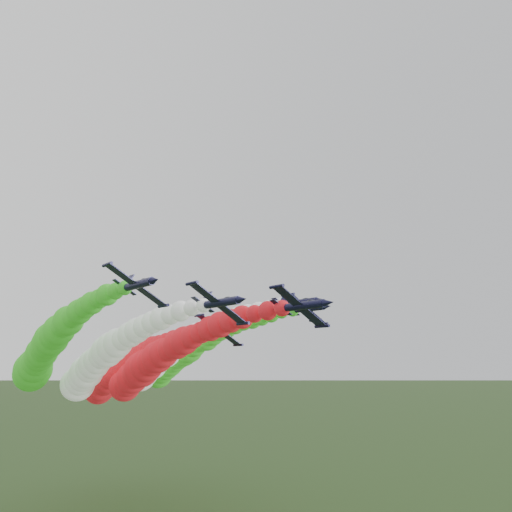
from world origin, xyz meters
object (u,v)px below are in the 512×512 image
object	(u,v)px
jet_inner_left	(97,364)
jet_outer_right	(182,357)
jet_outer_left	(44,353)
jet_lead	(151,364)
jet_trail	(116,374)
jet_inner_right	(164,357)

from	to	relation	value
jet_inner_left	jet_outer_right	distance (m)	32.20
jet_inner_left	jet_outer_left	size ratio (longest dim) A/B	1.00
jet_lead	jet_inner_left	world-z (taller)	jet_inner_left
jet_trail	jet_inner_left	bearing A→B (deg)	-123.92
jet_inner_left	jet_trail	size ratio (longest dim) A/B	1.00
jet_inner_left	jet_trail	xyz separation A→B (m)	(13.70, 20.37, -2.85)
jet_inner_left	jet_inner_right	world-z (taller)	jet_inner_right
jet_inner_left	jet_outer_right	size ratio (longest dim) A/B	1.00
jet_inner_right	jet_trail	distance (m)	17.65
jet_inner_left	jet_outer_left	world-z (taller)	jet_outer_left
jet_inner_right	jet_inner_left	bearing A→B (deg)	-167.56
jet_lead	jet_outer_left	distance (m)	25.36
jet_outer_left	jet_trail	world-z (taller)	jet_outer_left
jet_inner_right	jet_outer_right	distance (m)	12.79
jet_outer_right	jet_inner_right	bearing A→B (deg)	-142.08
jet_lead	jet_outer_right	size ratio (longest dim) A/B	1.00
jet_inner_right	jet_outer_right	xyz separation A→B (m)	(10.08, 7.86, 0.26)
jet_lead	jet_inner_right	distance (m)	15.55
jet_trail	jet_inner_right	bearing A→B (deg)	-69.59
jet_outer_left	jet_inner_left	bearing A→B (deg)	-40.46
jet_inner_left	jet_outer_left	distance (m)	12.95
jet_outer_right	jet_trail	size ratio (longest dim) A/B	1.00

